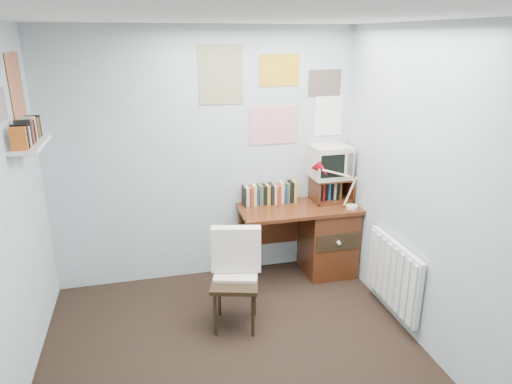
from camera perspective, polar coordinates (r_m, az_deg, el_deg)
back_wall at (r=4.52m, az=-6.41°, el=4.16°), size 3.00×0.02×2.50m
right_wall at (r=3.50m, az=23.15°, el=-1.75°), size 0.02×3.50×2.50m
ceiling at (r=2.65m, az=-1.88°, el=21.20°), size 3.00×3.50×0.02m
desk at (r=4.85m, az=8.33°, el=-5.50°), size 1.20×0.55×0.76m
desk_chair at (r=3.93m, az=-2.63°, el=-11.27°), size 0.52×0.51×0.83m
desk_lamp at (r=4.59m, az=12.04°, el=0.49°), size 0.36×0.33×0.43m
tv_riser at (r=4.81m, az=9.42°, el=0.40°), size 0.40×0.30×0.25m
crt_tv at (r=4.73m, az=9.22°, el=3.96°), size 0.39×0.36×0.36m
book_row at (r=4.67m, az=1.95°, el=-0.10°), size 0.60×0.14×0.22m
radiator at (r=4.22m, az=16.81°, el=-9.84°), size 0.09×0.80×0.60m
wall_shelf at (r=3.86m, az=-26.35°, el=5.39°), size 0.20×0.62×0.24m
posters_back at (r=4.54m, az=2.29°, el=12.05°), size 1.20×0.01×0.90m
posters_left at (r=3.82m, az=-28.58°, el=10.77°), size 0.01×0.70×0.60m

